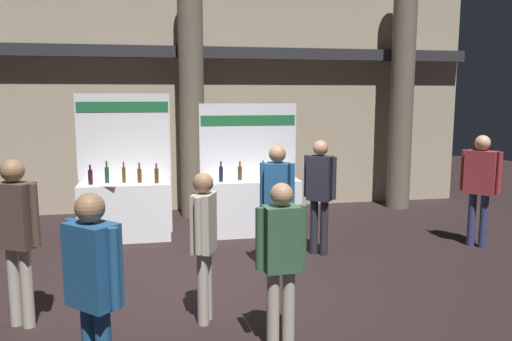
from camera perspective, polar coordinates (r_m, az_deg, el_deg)
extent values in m
plane|color=black|center=(6.82, -4.77, -12.72)|extent=(24.82, 24.82, 0.00)
cube|color=tan|center=(11.06, -7.60, 11.37)|extent=(12.41, 0.25, 6.08)
cube|color=#2D2D33|center=(10.78, -7.54, 13.07)|extent=(12.41, 0.20, 0.24)
cylinder|color=#665B4C|center=(10.25, -7.29, 8.86)|extent=(0.50, 0.50, 5.09)
cylinder|color=#665B4C|center=(11.46, 16.14, 8.55)|extent=(0.50, 0.50, 5.09)
cube|color=white|center=(8.98, -14.52, -4.49)|extent=(1.52, 0.60, 0.98)
cube|color=white|center=(9.18, -14.56, 0.59)|extent=(1.60, 0.04, 2.50)
cube|color=#1E6638|center=(9.08, -14.81, 6.95)|extent=(1.55, 0.01, 0.18)
cylinder|color=black|center=(8.90, -18.16, -0.72)|extent=(0.08, 0.08, 0.25)
cylinder|color=black|center=(8.88, -18.21, 0.28)|extent=(0.03, 0.03, 0.07)
cylinder|color=black|center=(8.87, -18.22, 0.55)|extent=(0.03, 0.03, 0.02)
cylinder|color=#19381E|center=(8.90, -16.45, -0.55)|extent=(0.07, 0.07, 0.28)
cylinder|color=#19381E|center=(8.87, -16.50, 0.62)|extent=(0.03, 0.03, 0.09)
cylinder|color=red|center=(8.87, -16.51, 0.97)|extent=(0.03, 0.03, 0.02)
cylinder|color=#472D14|center=(8.93, -14.67, -0.50)|extent=(0.06, 0.06, 0.26)
cylinder|color=#472D14|center=(8.90, -14.71, 0.62)|extent=(0.03, 0.03, 0.09)
cylinder|color=gold|center=(8.89, -14.72, 0.95)|extent=(0.03, 0.03, 0.02)
cylinder|color=#472D14|center=(8.87, -12.99, -0.58)|extent=(0.07, 0.07, 0.23)
cylinder|color=#472D14|center=(8.85, -13.03, 0.44)|extent=(0.03, 0.03, 0.09)
cylinder|color=red|center=(8.84, -13.04, 0.78)|extent=(0.03, 0.03, 0.02)
cylinder|color=#472D14|center=(8.75, -11.14, -0.60)|extent=(0.07, 0.07, 0.25)
cylinder|color=#472D14|center=(8.73, -11.17, 0.44)|extent=(0.03, 0.03, 0.08)
cylinder|color=red|center=(8.72, -11.18, 0.75)|extent=(0.03, 0.03, 0.02)
cube|color=silver|center=(8.72, -16.12, -1.59)|extent=(0.34, 0.36, 0.01)
cube|color=white|center=(9.05, -0.49, -4.14)|extent=(1.69, 0.60, 0.98)
cube|color=white|center=(9.26, -0.87, 0.37)|extent=(1.77, 0.04, 2.32)
cube|color=#1E6638|center=(9.15, -0.86, 5.68)|extent=(1.72, 0.01, 0.18)
cylinder|color=black|center=(8.80, -3.97, -0.42)|extent=(0.07, 0.07, 0.26)
cylinder|color=black|center=(8.78, -3.98, 0.66)|extent=(0.03, 0.03, 0.07)
cylinder|color=black|center=(8.77, -3.98, 0.96)|extent=(0.03, 0.03, 0.02)
cylinder|color=#472D14|center=(8.96, -1.83, -0.32)|extent=(0.08, 0.08, 0.24)
cylinder|color=#472D14|center=(8.94, -1.83, 0.72)|extent=(0.03, 0.03, 0.09)
cylinder|color=gold|center=(8.93, -1.84, 1.05)|extent=(0.03, 0.03, 0.02)
cylinder|color=#19381E|center=(8.90, 0.80, -0.26)|extent=(0.07, 0.07, 0.27)
cylinder|color=#19381E|center=(8.88, 0.80, 0.84)|extent=(0.03, 0.03, 0.07)
cylinder|color=gold|center=(8.87, 0.80, 1.14)|extent=(0.03, 0.03, 0.02)
cylinder|color=#472D14|center=(9.08, 2.96, -0.20)|extent=(0.07, 0.07, 0.24)
cylinder|color=#472D14|center=(9.06, 2.97, 0.78)|extent=(0.03, 0.03, 0.07)
cylinder|color=gold|center=(9.05, 2.97, 1.06)|extent=(0.03, 0.03, 0.02)
cube|color=navy|center=(4.17, -17.93, -10.08)|extent=(0.47, 0.46, 0.66)
sphere|color=#8C6647|center=(4.05, -18.21, -4.01)|extent=(0.23, 0.23, 0.23)
cylinder|color=navy|center=(4.35, -20.01, -9.17)|extent=(0.08, 0.08, 0.63)
cylinder|color=navy|center=(3.98, -15.66, -10.60)|extent=(0.08, 0.08, 0.63)
cylinder|color=navy|center=(9.08, 23.13, -5.08)|extent=(0.12, 0.12, 0.88)
cylinder|color=navy|center=(9.04, 24.26, -5.22)|extent=(0.12, 0.12, 0.88)
cube|color=maroon|center=(8.91, 23.99, -0.19)|extent=(0.49, 0.51, 0.70)
sphere|color=tan|center=(8.86, 24.18, 2.87)|extent=(0.24, 0.24, 0.24)
cylinder|color=maroon|center=(8.98, 22.30, 0.09)|extent=(0.08, 0.08, 0.67)
cylinder|color=maroon|center=(8.85, 25.72, -0.24)|extent=(0.08, 0.08, 0.67)
cylinder|color=navy|center=(7.20, 2.94, -7.95)|extent=(0.12, 0.12, 0.86)
cylinder|color=navy|center=(7.22, 1.78, -7.89)|extent=(0.12, 0.12, 0.86)
cube|color=navy|center=(7.03, 2.40, -1.89)|extent=(0.39, 0.36, 0.68)
sphere|color=#8C6647|center=(6.96, 2.42, 1.87)|extent=(0.24, 0.24, 0.24)
cylinder|color=navy|center=(7.00, 4.06, -1.81)|extent=(0.08, 0.08, 0.65)
cylinder|color=navy|center=(7.06, 0.75, -1.70)|extent=(0.08, 0.08, 0.65)
cylinder|color=#ADA393|center=(6.13, -25.57, -11.67)|extent=(0.12, 0.12, 0.87)
cylinder|color=#ADA393|center=(6.03, -24.39, -11.94)|extent=(0.12, 0.12, 0.87)
cube|color=#47382D|center=(5.87, -25.46, -4.58)|extent=(0.46, 0.39, 0.69)
sphere|color=#8C6647|center=(5.78, -25.76, -0.01)|extent=(0.24, 0.24, 0.24)
cylinder|color=#47382D|center=(5.71, -23.66, -4.64)|extent=(0.08, 0.08, 0.66)
cylinder|color=#ADA393|center=(5.08, 1.92, -15.50)|extent=(0.12, 0.12, 0.80)
cylinder|color=#ADA393|center=(5.12, 3.68, -15.29)|extent=(0.12, 0.12, 0.80)
cube|color=#33563D|center=(4.86, 2.87, -7.68)|extent=(0.35, 0.26, 0.63)
sphere|color=tan|center=(4.76, 2.90, -2.70)|extent=(0.22, 0.22, 0.22)
cylinder|color=#33563D|center=(4.80, 0.41, -7.69)|extent=(0.08, 0.08, 0.60)
cylinder|color=#33563D|center=(4.92, 5.26, -7.31)|extent=(0.08, 0.08, 0.60)
cylinder|color=#ADA393|center=(5.61, -6.01, -13.15)|extent=(0.12, 0.12, 0.80)
cylinder|color=#ADA393|center=(5.74, -5.59, -12.64)|extent=(0.12, 0.12, 0.80)
cube|color=#ADA393|center=(5.46, -5.91, -5.87)|extent=(0.31, 0.37, 0.63)
sphere|color=#8C6647|center=(5.37, -5.98, -1.40)|extent=(0.22, 0.22, 0.22)
cylinder|color=#ADA393|center=(5.26, -6.56, -6.24)|extent=(0.08, 0.08, 0.60)
cylinder|color=#ADA393|center=(5.64, -5.31, -5.21)|extent=(0.08, 0.08, 0.60)
cylinder|color=#23232D|center=(7.94, 7.68, -6.43)|extent=(0.12, 0.12, 0.86)
cylinder|color=#23232D|center=(8.00, 6.54, -6.30)|extent=(0.12, 0.12, 0.86)
cube|color=#23232D|center=(7.81, 7.21, -0.86)|extent=(0.43, 0.41, 0.68)
sphere|color=tan|center=(7.75, 7.28, 2.55)|extent=(0.24, 0.24, 0.24)
cylinder|color=#23232D|center=(7.73, 8.75, -0.86)|extent=(0.08, 0.08, 0.65)
cylinder|color=#23232D|center=(7.89, 5.71, -0.62)|extent=(0.08, 0.08, 0.65)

